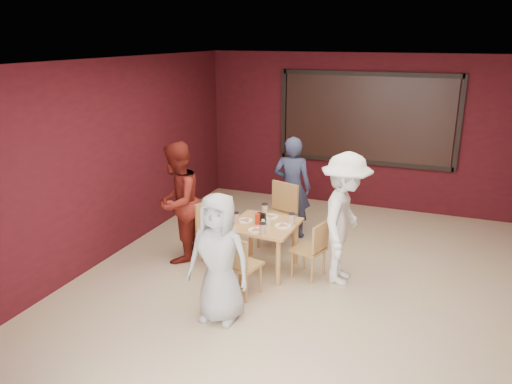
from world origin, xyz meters
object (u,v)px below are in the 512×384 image
at_px(chair_right, 313,247).
at_px(diner_right, 345,219).
at_px(chair_front, 239,262).
at_px(chair_back, 280,211).
at_px(diner_front, 219,258).
at_px(dining_table, 264,229).
at_px(chair_left, 213,228).
at_px(diner_back, 292,187).
at_px(diner_left, 177,202).

bearing_deg(chair_right, diner_right, 10.10).
relative_size(chair_front, chair_right, 1.02).
relative_size(chair_back, diner_front, 0.65).
bearing_deg(dining_table, chair_left, 177.67).
height_order(chair_right, diner_back, diner_back).
xyz_separation_m(diner_front, diner_back, (0.01, 2.64, 0.06)).
height_order(chair_back, diner_front, diner_front).
distance_m(dining_table, chair_back, 0.87).
distance_m(dining_table, chair_front, 0.81).
height_order(diner_front, diner_right, diner_right).
height_order(dining_table, diner_right, diner_right).
xyz_separation_m(dining_table, chair_front, (-0.02, -0.79, -0.15)).
bearing_deg(chair_front, diner_front, -91.23).
distance_m(dining_table, diner_front, 1.34).
bearing_deg(chair_right, dining_table, -178.69).
xyz_separation_m(chair_left, diner_right, (1.85, 0.05, 0.37)).
bearing_deg(diner_back, diner_right, 124.24).
bearing_deg(diner_left, chair_front, 52.60).
bearing_deg(chair_back, diner_right, -34.62).
height_order(chair_right, diner_front, diner_front).
distance_m(chair_front, diner_front, 0.61).
height_order(diner_back, diner_right, diner_right).
relative_size(chair_back, diner_right, 0.57).
xyz_separation_m(dining_table, diner_left, (-1.26, -0.09, 0.25)).
distance_m(chair_right, diner_left, 1.99).
relative_size(chair_front, diner_front, 0.54).
height_order(chair_back, diner_back, diner_back).
bearing_deg(dining_table, diner_left, -175.87).
xyz_separation_m(diner_left, diner_right, (2.32, 0.17, 0.01)).
bearing_deg(chair_front, diner_left, 150.60).
bearing_deg(diner_right, chair_front, 128.42).
xyz_separation_m(diner_front, diner_left, (-1.23, 1.24, 0.11)).
relative_size(chair_back, chair_right, 1.24).
distance_m(diner_left, diner_right, 2.33).
height_order(chair_left, diner_right, diner_right).
distance_m(chair_right, diner_right, 0.57).
height_order(chair_front, chair_right, chair_front).
relative_size(chair_front, diner_right, 0.47).
height_order(dining_table, chair_left, chair_left).
xyz_separation_m(chair_back, diner_left, (-1.19, -0.96, 0.30)).
relative_size(chair_left, diner_front, 0.58).
distance_m(chair_left, diner_left, 0.62).
height_order(chair_front, diner_back, diner_back).
bearing_deg(diner_front, chair_back, 90.11).
bearing_deg(chair_right, diner_left, -176.86).
xyz_separation_m(diner_back, diner_right, (1.08, -1.23, 0.05)).
distance_m(diner_front, diner_right, 1.79).
distance_m(diner_back, diner_left, 1.87).
height_order(chair_left, diner_back, diner_back).
height_order(dining_table, chair_front, dining_table).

